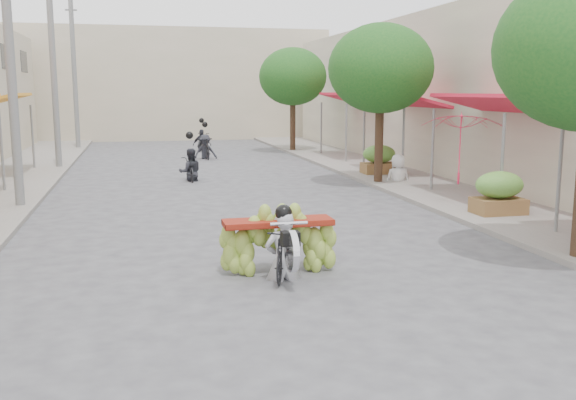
# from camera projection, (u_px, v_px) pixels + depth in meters

# --- Properties ---
(ground) EXTENTS (120.00, 120.00, 0.00)m
(ground) POSITION_uv_depth(u_px,v_px,m) (379.00, 392.00, 6.63)
(ground) COLOR #56555A
(ground) RESTS_ON ground
(sidewalk_right) EXTENTS (4.00, 60.00, 0.12)m
(sidewalk_right) POSITION_uv_depth(u_px,v_px,m) (410.00, 178.00, 22.59)
(sidewalk_right) COLOR gray
(sidewalk_right) RESTS_ON ground
(shophouse_row_right) EXTENTS (9.77, 40.00, 6.00)m
(shophouse_row_right) POSITION_uv_depth(u_px,v_px,m) (558.00, 93.00, 22.27)
(shophouse_row_right) COLOR #BDB39D
(shophouse_row_right) RESTS_ON ground
(far_building) EXTENTS (20.00, 6.00, 7.00)m
(far_building) POSITION_uv_depth(u_px,v_px,m) (171.00, 85.00, 42.51)
(far_building) COLOR beige
(far_building) RESTS_ON ground
(utility_pole_mid) EXTENTS (0.60, 0.24, 8.00)m
(utility_pole_mid) POSITION_uv_depth(u_px,v_px,m) (10.00, 53.00, 16.25)
(utility_pole_mid) COLOR slate
(utility_pole_mid) RESTS_ON ground
(utility_pole_far) EXTENTS (0.60, 0.24, 8.00)m
(utility_pole_far) POSITION_uv_depth(u_px,v_px,m) (53.00, 66.00, 24.88)
(utility_pole_far) COLOR slate
(utility_pole_far) RESTS_ON ground
(utility_pole_back) EXTENTS (0.60, 0.24, 8.00)m
(utility_pole_back) POSITION_uv_depth(u_px,v_px,m) (74.00, 73.00, 33.52)
(utility_pole_back) COLOR slate
(utility_pole_back) RESTS_ON ground
(street_tree_mid) EXTENTS (3.40, 3.40, 5.25)m
(street_tree_mid) POSITION_uv_depth(u_px,v_px,m) (381.00, 69.00, 20.65)
(street_tree_mid) COLOR #3A2719
(street_tree_mid) RESTS_ON ground
(street_tree_far) EXTENTS (3.40, 3.40, 5.25)m
(street_tree_far) POSITION_uv_depth(u_px,v_px,m) (293.00, 77.00, 32.16)
(street_tree_far) COLOR #3A2719
(street_tree_far) RESTS_ON ground
(produce_crate_mid) EXTENTS (1.20, 0.88, 1.16)m
(produce_crate_mid) POSITION_uv_depth(u_px,v_px,m) (499.00, 190.00, 15.58)
(produce_crate_mid) COLOR brown
(produce_crate_mid) RESTS_ON ground
(produce_crate_far) EXTENTS (1.20, 0.88, 1.16)m
(produce_crate_far) POSITION_uv_depth(u_px,v_px,m) (379.00, 157.00, 23.26)
(produce_crate_far) COLOR brown
(produce_crate_far) RESTS_ON ground
(banana_motorbike) EXTENTS (2.20, 1.77, 2.11)m
(banana_motorbike) POSITION_uv_depth(u_px,v_px,m) (281.00, 235.00, 10.71)
(banana_motorbike) COLOR black
(banana_motorbike) RESTS_ON ground
(market_umbrella) EXTENTS (2.48, 2.48, 1.92)m
(market_umbrella) POSITION_uv_depth(u_px,v_px,m) (463.00, 111.00, 16.60)
(market_umbrella) COLOR red
(market_umbrella) RESTS_ON ground
(pedestrian) EXTENTS (0.90, 0.56, 1.77)m
(pedestrian) POSITION_uv_depth(u_px,v_px,m) (399.00, 154.00, 21.38)
(pedestrian) COLOR white
(pedestrian) RESTS_ON ground
(bg_motorbike_a) EXTENTS (0.80, 1.41, 1.95)m
(bg_motorbike_a) POSITION_uv_depth(u_px,v_px,m) (190.00, 158.00, 22.14)
(bg_motorbike_a) COLOR black
(bg_motorbike_a) RESTS_ON ground
(bg_motorbike_b) EXTENTS (1.10, 1.80, 1.95)m
(bg_motorbike_b) POSITION_uv_depth(u_px,v_px,m) (205.00, 141.00, 29.23)
(bg_motorbike_b) COLOR black
(bg_motorbike_b) RESTS_ON ground
(bg_motorbike_c) EXTENTS (1.09, 1.71, 1.95)m
(bg_motorbike_c) POSITION_uv_depth(u_px,v_px,m) (202.00, 136.00, 33.25)
(bg_motorbike_c) COLOR black
(bg_motorbike_c) RESTS_ON ground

